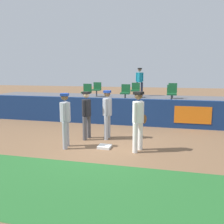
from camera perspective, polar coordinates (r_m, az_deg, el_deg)
ground_plane at (r=8.03m, az=-2.30°, el=-8.01°), size 60.00×60.00×0.00m
grass_foreground_strip at (r=5.50m, az=-11.04°, el=-16.68°), size 18.00×2.80×0.01m
first_base at (r=7.85m, az=-1.76°, el=-8.11°), size 0.40×0.40×0.08m
player_fielder_home at (r=7.34m, az=6.20°, el=-1.24°), size 0.48×0.52×1.82m
player_runner_visitor at (r=8.69m, az=-1.12°, el=0.22°), size 0.33×0.49×1.75m
player_coach_visitor at (r=7.79m, az=-10.88°, el=-1.05°), size 0.39×0.48×1.74m
player_umpire at (r=8.69m, az=-5.98°, el=0.02°), size 0.37×0.47×1.71m
field_wall at (r=11.03m, az=2.54°, el=0.06°), size 18.00×0.26×1.21m
bleacher_platform at (r=13.56m, az=4.60°, el=1.20°), size 18.00×4.80×0.93m
seat_back_right at (r=13.95m, az=14.01°, el=5.05°), size 0.47×0.44×0.84m
seat_back_left at (r=14.62m, az=-3.56°, el=5.50°), size 0.47×0.44×0.84m
seat_front_left at (r=12.91m, az=-5.91°, el=4.94°), size 0.44×0.44×0.84m
seat_front_center at (r=12.37m, az=3.16°, el=4.78°), size 0.45×0.44×0.84m
seat_front_right at (r=12.16m, az=13.82°, el=4.44°), size 0.46×0.44×0.84m
seat_back_center at (r=14.10m, az=5.52°, el=5.33°), size 0.47×0.44×0.84m
spectator_hooded at (r=15.07m, az=6.46°, el=7.51°), size 0.45×0.41×1.69m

